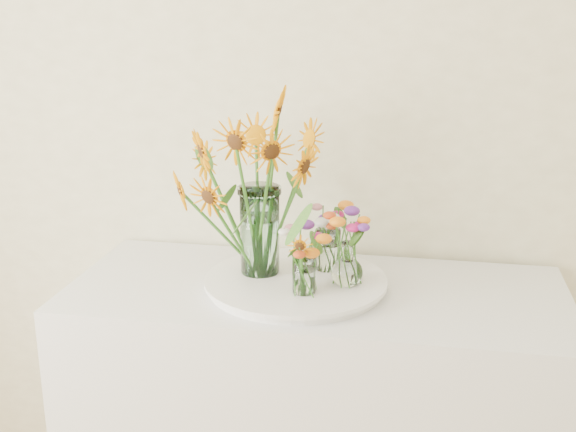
{
  "coord_description": "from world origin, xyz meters",
  "views": [
    {
      "loc": [
        0.16,
        0.06,
        1.68
      ],
      "look_at": [
        -0.19,
        1.92,
        1.11
      ],
      "focal_mm": 45.0,
      "sensor_mm": 36.0,
      "label": 1
    }
  ],
  "objects_px": {
    "counter": "(314,427)",
    "mason_jar": "(260,230)",
    "small_vase_a": "(304,275)",
    "small_vase_b": "(347,264)",
    "small_vase_c": "(328,250)",
    "tray": "(296,284)"
  },
  "relations": [
    {
      "from": "tray",
      "to": "small_vase_a",
      "type": "relative_size",
      "value": 4.55
    },
    {
      "from": "counter",
      "to": "small_vase_b",
      "type": "relative_size",
      "value": 11.0
    },
    {
      "from": "counter",
      "to": "small_vase_b",
      "type": "distance_m",
      "value": 0.55
    },
    {
      "from": "mason_jar",
      "to": "small_vase_b",
      "type": "xyz_separation_m",
      "value": [
        0.25,
        -0.04,
        -0.07
      ]
    },
    {
      "from": "mason_jar",
      "to": "small_vase_c",
      "type": "bearing_deg",
      "value": 17.83
    },
    {
      "from": "small_vase_c",
      "to": "mason_jar",
      "type": "bearing_deg",
      "value": -162.17
    },
    {
      "from": "counter",
      "to": "mason_jar",
      "type": "distance_m",
      "value": 0.63
    },
    {
      "from": "mason_jar",
      "to": "counter",
      "type": "bearing_deg",
      "value": -5.97
    },
    {
      "from": "counter",
      "to": "small_vase_c",
      "type": "bearing_deg",
      "value": 74.2
    },
    {
      "from": "small_vase_a",
      "to": "small_vase_b",
      "type": "height_order",
      "value": "small_vase_b"
    },
    {
      "from": "small_vase_a",
      "to": "small_vase_c",
      "type": "height_order",
      "value": "small_vase_c"
    },
    {
      "from": "counter",
      "to": "small_vase_c",
      "type": "distance_m",
      "value": 0.54
    },
    {
      "from": "counter",
      "to": "mason_jar",
      "type": "relative_size",
      "value": 5.38
    },
    {
      "from": "small_vase_b",
      "to": "small_vase_c",
      "type": "relative_size",
      "value": 1.02
    },
    {
      "from": "small_vase_c",
      "to": "tray",
      "type": "bearing_deg",
      "value": -130.77
    },
    {
      "from": "small_vase_a",
      "to": "small_vase_c",
      "type": "xyz_separation_m",
      "value": [
        0.04,
        0.19,
        0.01
      ]
    },
    {
      "from": "mason_jar",
      "to": "small_vase_a",
      "type": "bearing_deg",
      "value": -40.28
    },
    {
      "from": "tray",
      "to": "small_vase_b",
      "type": "xyz_separation_m",
      "value": [
        0.15,
        -0.01,
        0.08
      ]
    },
    {
      "from": "tray",
      "to": "mason_jar",
      "type": "height_order",
      "value": "mason_jar"
    },
    {
      "from": "counter",
      "to": "small_vase_c",
      "type": "relative_size",
      "value": 11.2
    },
    {
      "from": "mason_jar",
      "to": "small_vase_b",
      "type": "bearing_deg",
      "value": -9.65
    },
    {
      "from": "small_vase_a",
      "to": "small_vase_b",
      "type": "distance_m",
      "value": 0.13
    }
  ]
}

